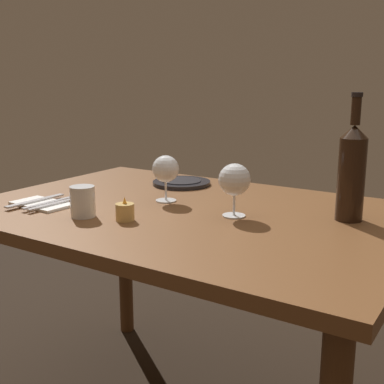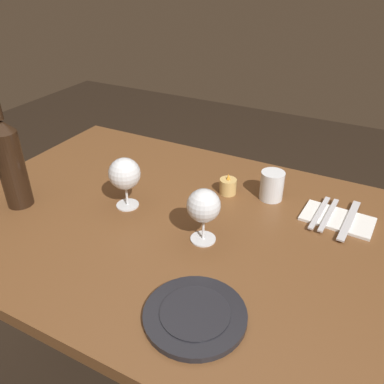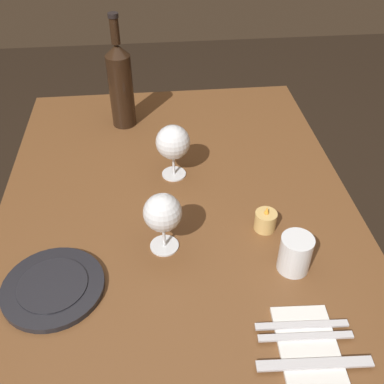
% 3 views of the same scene
% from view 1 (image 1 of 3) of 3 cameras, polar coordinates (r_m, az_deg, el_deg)
% --- Properties ---
extents(dining_table, '(1.30, 0.90, 0.74)m').
position_cam_1_polar(dining_table, '(1.53, -0.55, -5.15)').
color(dining_table, brown).
rests_on(dining_table, ground).
extents(wine_glass_left, '(0.09, 0.09, 0.15)m').
position_cam_1_polar(wine_glass_left, '(1.41, 4.89, 1.31)').
color(wine_glass_left, white).
rests_on(wine_glass_left, dining_table).
extents(wine_glass_right, '(0.09, 0.09, 0.15)m').
position_cam_1_polar(wine_glass_right, '(1.58, -3.03, 2.55)').
color(wine_glass_right, white).
rests_on(wine_glass_right, dining_table).
extents(wine_bottle, '(0.07, 0.07, 0.35)m').
position_cam_1_polar(wine_bottle, '(1.42, 17.77, 2.31)').
color(wine_bottle, black).
rests_on(wine_bottle, dining_table).
extents(water_tumbler, '(0.07, 0.07, 0.09)m').
position_cam_1_polar(water_tumbler, '(1.44, -12.36, -1.23)').
color(water_tumbler, white).
rests_on(water_tumbler, dining_table).
extents(votive_candle, '(0.05, 0.05, 0.07)m').
position_cam_1_polar(votive_candle, '(1.39, -7.66, -2.34)').
color(votive_candle, '#DBB266').
rests_on(votive_candle, dining_table).
extents(dinner_plate, '(0.21, 0.21, 0.02)m').
position_cam_1_polar(dinner_plate, '(1.84, -1.20, 1.07)').
color(dinner_plate, black).
rests_on(dinner_plate, dining_table).
extents(folded_napkin, '(0.20, 0.12, 0.01)m').
position_cam_1_polar(folded_napkin, '(1.61, -16.74, -1.32)').
color(folded_napkin, white).
rests_on(folded_napkin, dining_table).
extents(fork_inner, '(0.02, 0.18, 0.00)m').
position_cam_1_polar(fork_inner, '(1.59, -16.16, -1.21)').
color(fork_inner, silver).
rests_on(fork_inner, folded_napkin).
extents(fork_outer, '(0.02, 0.18, 0.00)m').
position_cam_1_polar(fork_outer, '(1.58, -15.56, -1.34)').
color(fork_outer, silver).
rests_on(fork_outer, folded_napkin).
extents(table_knife, '(0.03, 0.21, 0.00)m').
position_cam_1_polar(table_knife, '(1.64, -17.44, -0.95)').
color(table_knife, silver).
rests_on(table_knife, folded_napkin).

